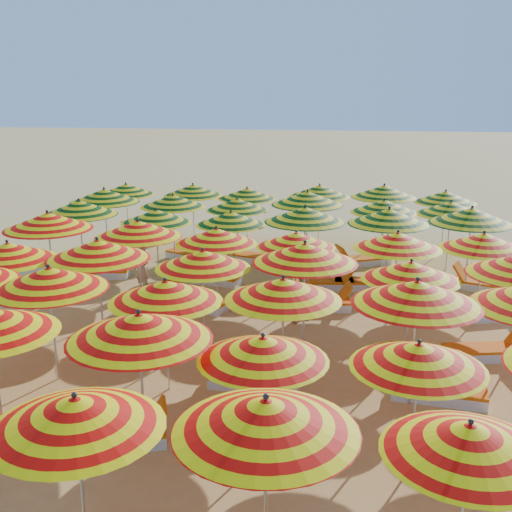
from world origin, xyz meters
name	(u,v)px	position (x,y,z in m)	size (l,w,h in m)	color
ground	(253,326)	(0.00, 0.00, 0.00)	(120.00, 120.00, 0.00)	#DFAC63
umbrella_2	(76,413)	(-1.04, -7.84, 1.96)	(2.37, 2.37, 2.23)	silver
umbrella_3	(266,416)	(1.19, -7.76, 2.04)	(2.20, 2.20, 2.32)	silver
umbrella_4	(469,439)	(3.46, -7.65, 1.85)	(2.14, 2.14, 2.10)	silver
umbrella_8	(139,327)	(-1.01, -5.48, 2.09)	(2.80, 2.80, 2.38)	silver
umbrella_9	(263,349)	(0.89, -5.50, 1.86)	(2.58, 2.58, 2.11)	silver
umbrella_10	(418,356)	(3.15, -5.46, 1.86)	(2.47, 2.47, 2.12)	silver
umbrella_13	(49,279)	(-3.45, -3.29, 2.08)	(2.59, 2.59, 2.36)	silver
umbrella_14	(165,291)	(-1.16, -3.42, 1.97)	(2.52, 2.52, 2.23)	silver
umbrella_15	(283,289)	(0.98, -3.18, 2.02)	(2.80, 2.80, 2.30)	silver
umbrella_16	(417,293)	(3.33, -3.41, 2.13)	(2.98, 2.98, 2.42)	silver
umbrella_18	(8,252)	(-5.35, -1.27, 2.00)	(2.71, 2.71, 2.27)	silver
umbrella_19	(98,250)	(-3.24, -1.31, 2.13)	(2.56, 2.56, 2.41)	silver
umbrella_20	(203,259)	(-0.95, -1.16, 1.95)	(2.29, 2.29, 2.21)	silver
umbrella_21	(305,253)	(1.25, -1.04, 2.13)	(2.81, 2.81, 2.42)	silver
umbrella_22	(411,271)	(3.45, -1.31, 1.91)	(2.09, 2.09, 2.17)	silver
umbrella_24	(48,221)	(-5.55, 1.20, 2.15)	(2.78, 2.78, 2.44)	silver
umbrella_25	(138,229)	(-3.08, 1.02, 2.06)	(2.36, 2.36, 2.34)	silver
umbrella_26	(216,236)	(-1.08, 1.07, 1.92)	(2.43, 2.43, 2.18)	silver
umbrella_27	(296,240)	(0.91, 1.25, 1.85)	(2.55, 2.55, 2.10)	silver
umbrella_28	(398,241)	(3.36, 0.95, 1.98)	(2.45, 2.45, 2.25)	silver
umbrella_29	(484,241)	(5.40, 1.21, 1.96)	(2.70, 2.70, 2.23)	silver
umbrella_30	(79,208)	(-5.59, 3.37, 2.07)	(2.90, 2.90, 2.35)	silver
umbrella_31	(156,216)	(-3.25, 3.25, 1.91)	(2.59, 2.59, 2.17)	silver
umbrella_32	(231,218)	(-1.10, 3.40, 1.88)	(2.62, 2.62, 2.13)	silver
umbrella_33	(305,215)	(1.03, 3.08, 2.11)	(2.80, 2.80, 2.39)	silver
umbrella_34	(389,217)	(3.30, 3.16, 2.10)	(2.99, 2.99, 2.39)	silver
umbrella_35	(472,216)	(5.52, 3.41, 2.13)	(2.96, 2.96, 2.42)	silver
umbrella_36	(104,196)	(-5.54, 5.30, 2.09)	(2.42, 2.42, 2.37)	silver
umbrella_37	(173,201)	(-3.33, 5.46, 1.94)	(2.71, 2.71, 2.21)	silver
umbrella_38	(237,204)	(-1.27, 5.58, 1.85)	(2.55, 2.55, 2.11)	silver
umbrella_39	(307,198)	(0.96, 5.56, 2.11)	(2.38, 2.38, 2.40)	silver
umbrella_40	(384,206)	(3.32, 5.43, 1.94)	(2.30, 2.30, 2.21)	silver
umbrella_41	(451,208)	(5.29, 5.35, 1.95)	(2.51, 2.51, 2.22)	silver
umbrella_42	(126,189)	(-5.58, 7.56, 1.91)	(2.45, 2.45, 2.17)	silver
umbrella_43	(193,190)	(-3.14, 7.51, 1.95)	(2.26, 2.26, 2.21)	silver
umbrella_44	(247,193)	(-1.23, 7.55, 1.87)	(2.46, 2.46, 2.12)	silver
umbrella_45	(320,191)	(1.27, 7.68, 1.99)	(2.44, 2.44, 2.26)	silver
umbrella_46	(384,191)	(3.44, 7.49, 2.05)	(2.39, 2.39, 2.33)	silver
umbrella_47	(445,197)	(5.46, 7.49, 1.91)	(2.65, 2.65, 2.17)	silver
lounger_4	(115,437)	(-1.51, -5.43, 0.15)	(1.83, 1.10, 0.69)	white
lounger_5	(251,379)	(0.38, -3.10, 0.15)	(1.76, 0.67, 0.69)	white
lounger_6	(436,392)	(3.83, -3.18, 0.15)	(1.79, 0.81, 0.69)	white
lounger_7	(487,352)	(5.15, -1.19, 0.15)	(1.81, 0.91, 0.69)	white
lounger_8	(35,294)	(-6.05, 1.13, 0.15)	(1.80, 0.85, 0.69)	white
lounger_9	(195,302)	(-1.67, 1.07, 0.15)	(1.82, 1.19, 0.69)	white
lounger_10	(319,304)	(1.51, 1.35, 0.15)	(1.79, 0.80, 0.69)	white
lounger_11	(501,312)	(6.00, 1.34, 0.15)	(1.83, 1.11, 0.69)	white
lounger_12	(99,272)	(-5.09, 3.31, 0.15)	(1.77, 0.72, 0.69)	white
lounger_13	(213,278)	(-1.60, 3.17, 0.15)	(1.82, 1.01, 0.69)	white
lounger_14	(325,283)	(1.62, 3.06, 0.15)	(1.78, 0.76, 0.69)	white
lounger_15	(367,284)	(2.80, 3.17, 0.15)	(1.74, 0.61, 0.69)	white
lounger_16	(483,285)	(6.02, 3.48, 0.15)	(1.82, 1.21, 0.69)	white
lounger_17	(193,255)	(-2.74, 5.51, 0.15)	(1.82, 1.20, 0.69)	white
lounger_18	(253,257)	(-0.76, 5.50, 0.15)	(1.83, 1.10, 0.69)	white
lounger_19	(362,260)	(2.72, 5.58, 0.15)	(1.82, 1.23, 0.69)	white
lounger_20	(144,237)	(-5.08, 7.77, 0.15)	(1.82, 1.23, 0.69)	white
beachgoer_a	(142,268)	(-3.36, 2.06, 0.69)	(0.51, 0.33, 1.39)	tan
beachgoer_b	(304,296)	(1.17, 0.45, 0.65)	(0.63, 0.49, 1.29)	tan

